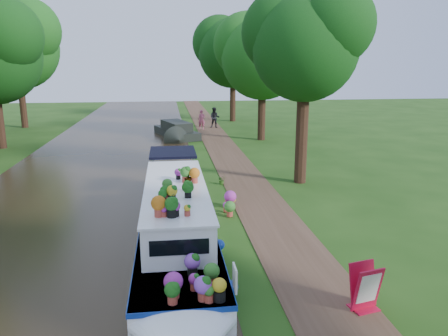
% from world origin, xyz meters
% --- Properties ---
extents(ground, '(100.00, 100.00, 0.00)m').
position_xyz_m(ground, '(0.00, 0.00, 0.00)').
color(ground, '#1C4110').
rests_on(ground, ground).
extents(canal_water, '(10.00, 100.00, 0.02)m').
position_xyz_m(canal_water, '(-6.00, 0.00, 0.01)').
color(canal_water, black).
rests_on(canal_water, ground).
extents(towpath, '(2.20, 100.00, 0.03)m').
position_xyz_m(towpath, '(1.20, 0.00, 0.01)').
color(towpath, '#4A3222').
rests_on(towpath, ground).
extents(plant_boat, '(2.29, 13.52, 2.30)m').
position_xyz_m(plant_boat, '(-2.25, -3.58, 0.85)').
color(plant_boat, white).
rests_on(plant_boat, canal_water).
extents(tree_near_overhang, '(5.52, 5.28, 8.99)m').
position_xyz_m(tree_near_overhang, '(3.79, 3.06, 6.60)').
color(tree_near_overhang, black).
rests_on(tree_near_overhang, ground).
extents(tree_near_mid, '(6.90, 6.60, 9.40)m').
position_xyz_m(tree_near_mid, '(4.48, 15.08, 6.44)').
color(tree_near_mid, black).
rests_on(tree_near_mid, ground).
extents(tree_near_far, '(7.59, 7.26, 10.30)m').
position_xyz_m(tree_near_far, '(3.98, 26.09, 7.05)').
color(tree_near_far, black).
rests_on(tree_near_far, ground).
extents(tree_far_d, '(8.05, 7.70, 10.85)m').
position_xyz_m(tree_far_d, '(-15.02, 24.10, 7.40)').
color(tree_far_d, black).
rests_on(tree_far_d, ground).
extents(second_boat, '(3.56, 6.79, 1.24)m').
position_xyz_m(second_boat, '(-1.75, 16.87, 0.50)').
color(second_boat, black).
rests_on(second_boat, canal_water).
extents(sandwich_board, '(0.72, 0.68, 1.08)m').
position_xyz_m(sandwich_board, '(1.95, -8.02, 0.52)').
color(sandwich_board, red).
rests_on(sandwich_board, towpath).
extents(pedestrian_pink, '(0.63, 0.43, 1.66)m').
position_xyz_m(pedestrian_pink, '(0.50, 20.61, 0.86)').
color(pedestrian_pink, '#D25684').
rests_on(pedestrian_pink, towpath).
extents(pedestrian_dark, '(1.01, 0.87, 1.80)m').
position_xyz_m(pedestrian_dark, '(1.72, 21.43, 0.93)').
color(pedestrian_dark, black).
rests_on(pedestrian_dark, towpath).
extents(verge_plant, '(0.45, 0.42, 0.42)m').
position_xyz_m(verge_plant, '(0.03, 3.14, 0.21)').
color(verge_plant, '#315D1C').
rests_on(verge_plant, ground).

